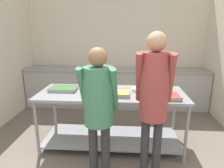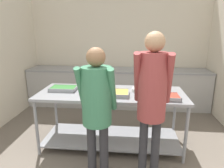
{
  "view_description": "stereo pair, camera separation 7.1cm",
  "coord_description": "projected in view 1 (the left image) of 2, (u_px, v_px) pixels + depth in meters",
  "views": [
    {
      "loc": [
        0.24,
        -1.14,
        1.76
      ],
      "look_at": [
        0.03,
        1.77,
        0.97
      ],
      "focal_mm": 32.0,
      "sensor_mm": 36.0,
      "label": 1
    },
    {
      "loc": [
        0.31,
        -1.13,
        1.76
      ],
      "look_at": [
        0.03,
        1.77,
        0.97
      ],
      "focal_mm": 32.0,
      "sensor_mm": 36.0,
      "label": 2
    }
  ],
  "objects": [
    {
      "name": "plate_stack",
      "position": [
        139.0,
        90.0,
        3.0
      ],
      "size": [
        0.24,
        0.24,
        0.05
      ],
      "color": "white",
      "rests_on": "serving_counter"
    },
    {
      "name": "back_counter",
      "position": [
        116.0,
        87.0,
        4.71
      ],
      "size": [
        4.12,
        0.65,
        0.88
      ],
      "color": "#A8A8A8",
      "rests_on": "ground_plane"
    },
    {
      "name": "serving_tray_greens",
      "position": [
        117.0,
        93.0,
        2.82
      ],
      "size": [
        0.36,
        0.31,
        0.05
      ],
      "color": "gray",
      "rests_on": "serving_counter"
    },
    {
      "name": "guest_serving_right",
      "position": [
        154.0,
        93.0,
        2.16
      ],
      "size": [
        0.43,
        0.37,
        1.75
      ],
      "color": "#2D2D33",
      "rests_on": "ground_plane"
    },
    {
      "name": "sauce_pan",
      "position": [
        91.0,
        88.0,
        3.03
      ],
      "size": [
        0.37,
        0.23,
        0.07
      ],
      "color": "gray",
      "rests_on": "serving_counter"
    },
    {
      "name": "wall_rear",
      "position": [
        117.0,
        48.0,
        4.84
      ],
      "size": [
        4.28,
        0.06,
        2.65
      ],
      "color": "beige",
      "rests_on": "ground_plane"
    },
    {
      "name": "water_bottle",
      "position": [
        148.0,
        64.0,
        4.59
      ],
      "size": [
        0.06,
        0.06,
        0.24
      ],
      "color": "silver",
      "rests_on": "back_counter"
    },
    {
      "name": "serving_tray_roast",
      "position": [
        63.0,
        89.0,
        3.03
      ],
      "size": [
        0.4,
        0.26,
        0.05
      ],
      "color": "gray",
      "rests_on": "serving_counter"
    },
    {
      "name": "serving_tray_vegetables",
      "position": [
        166.0,
        96.0,
        2.69
      ],
      "size": [
        0.37,
        0.27,
        0.05
      ],
      "color": "gray",
      "rests_on": "serving_counter"
    },
    {
      "name": "guest_serving_left",
      "position": [
        99.0,
        102.0,
        2.23
      ],
      "size": [
        0.44,
        0.33,
        1.59
      ],
      "color": "#2D2D33",
      "rests_on": "ground_plane"
    },
    {
      "name": "serving_counter",
      "position": [
        112.0,
        110.0,
        3.02
      ],
      "size": [
        2.15,
        0.83,
        0.87
      ],
      "color": "gray",
      "rests_on": "ground_plane"
    }
  ]
}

